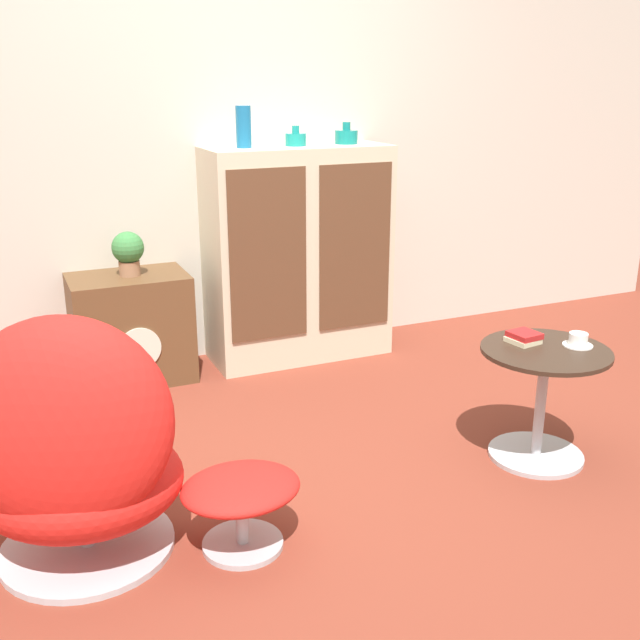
{
  "coord_description": "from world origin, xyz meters",
  "views": [
    {
      "loc": [
        -1.18,
        -2.38,
        1.55
      ],
      "look_at": [
        0.05,
        0.41,
        0.55
      ],
      "focal_mm": 42.0,
      "sensor_mm": 36.0,
      "label": 1
    }
  ],
  "objects_px": {
    "book_stack": "(524,337)",
    "coffee_table": "(542,393)",
    "vase_inner_right": "(346,136)",
    "potted_plant": "(128,251)",
    "vase_leftmost": "(244,127)",
    "ottoman": "(241,495)",
    "vase_inner_left": "(296,139)",
    "sideboard": "(298,254)",
    "tv_console": "(132,328)",
    "teacup": "(578,341)",
    "egg_chair": "(73,456)"
  },
  "relations": [
    {
      "from": "potted_plant",
      "to": "book_stack",
      "type": "bearing_deg",
      "value": -47.43
    },
    {
      "from": "coffee_table",
      "to": "potted_plant",
      "type": "height_order",
      "value": "potted_plant"
    },
    {
      "from": "book_stack",
      "to": "sideboard",
      "type": "bearing_deg",
      "value": 105.9
    },
    {
      "from": "vase_leftmost",
      "to": "vase_inner_left",
      "type": "xyz_separation_m",
      "value": [
        0.29,
        0.0,
        -0.07
      ]
    },
    {
      "from": "egg_chair",
      "to": "coffee_table",
      "type": "height_order",
      "value": "egg_chair"
    },
    {
      "from": "tv_console",
      "to": "vase_inner_left",
      "type": "relative_size",
      "value": 5.35
    },
    {
      "from": "tv_console",
      "to": "coffee_table",
      "type": "relative_size",
      "value": 1.14
    },
    {
      "from": "egg_chair",
      "to": "ottoman",
      "type": "bearing_deg",
      "value": -15.35
    },
    {
      "from": "ottoman",
      "to": "egg_chair",
      "type": "bearing_deg",
      "value": 164.65
    },
    {
      "from": "vase_inner_right",
      "to": "teacup",
      "type": "bearing_deg",
      "value": -79.36
    },
    {
      "from": "teacup",
      "to": "book_stack",
      "type": "height_order",
      "value": "teacup"
    },
    {
      "from": "book_stack",
      "to": "vase_leftmost",
      "type": "bearing_deg",
      "value": 115.98
    },
    {
      "from": "ottoman",
      "to": "vase_inner_right",
      "type": "relative_size",
      "value": 3.27
    },
    {
      "from": "tv_console",
      "to": "book_stack",
      "type": "distance_m",
      "value": 2.01
    },
    {
      "from": "tv_console",
      "to": "egg_chair",
      "type": "bearing_deg",
      "value": -106.72
    },
    {
      "from": "egg_chair",
      "to": "vase_inner_right",
      "type": "height_order",
      "value": "vase_inner_right"
    },
    {
      "from": "vase_inner_left",
      "to": "book_stack",
      "type": "height_order",
      "value": "vase_inner_left"
    },
    {
      "from": "vase_leftmost",
      "to": "teacup",
      "type": "height_order",
      "value": "vase_leftmost"
    },
    {
      "from": "sideboard",
      "to": "egg_chair",
      "type": "height_order",
      "value": "sideboard"
    },
    {
      "from": "vase_leftmost",
      "to": "book_stack",
      "type": "xyz_separation_m",
      "value": [
        0.71,
        -1.46,
        -0.78
      ]
    },
    {
      "from": "sideboard",
      "to": "book_stack",
      "type": "distance_m",
      "value": 1.52
    },
    {
      "from": "sideboard",
      "to": "egg_chair",
      "type": "distance_m",
      "value": 2.08
    },
    {
      "from": "egg_chair",
      "to": "coffee_table",
      "type": "relative_size",
      "value": 1.7
    },
    {
      "from": "egg_chair",
      "to": "book_stack",
      "type": "relative_size",
      "value": 6.86
    },
    {
      "from": "vase_leftmost",
      "to": "teacup",
      "type": "distance_m",
      "value": 1.98
    },
    {
      "from": "egg_chair",
      "to": "book_stack",
      "type": "distance_m",
      "value": 1.83
    },
    {
      "from": "ottoman",
      "to": "book_stack",
      "type": "xyz_separation_m",
      "value": [
        1.31,
        0.2,
        0.31
      ]
    },
    {
      "from": "ottoman",
      "to": "teacup",
      "type": "height_order",
      "value": "teacup"
    },
    {
      "from": "tv_console",
      "to": "teacup",
      "type": "relative_size",
      "value": 4.92
    },
    {
      "from": "vase_inner_right",
      "to": "coffee_table",
      "type": "bearing_deg",
      "value": -84.32
    },
    {
      "from": "vase_inner_right",
      "to": "vase_leftmost",
      "type": "bearing_deg",
      "value": 180.0
    },
    {
      "from": "book_stack",
      "to": "coffee_table",
      "type": "bearing_deg",
      "value": -71.12
    },
    {
      "from": "egg_chair",
      "to": "ottoman",
      "type": "xyz_separation_m",
      "value": [
        0.51,
        -0.14,
        -0.19
      ]
    },
    {
      "from": "egg_chair",
      "to": "potted_plant",
      "type": "bearing_deg",
      "value": 72.78
    },
    {
      "from": "ottoman",
      "to": "sideboard",
      "type": "bearing_deg",
      "value": 61.69
    },
    {
      "from": "vase_inner_right",
      "to": "vase_inner_left",
      "type": "bearing_deg",
      "value": 180.0
    },
    {
      "from": "ottoman",
      "to": "vase_leftmost",
      "type": "relative_size",
      "value": 1.93
    },
    {
      "from": "teacup",
      "to": "book_stack",
      "type": "bearing_deg",
      "value": 144.83
    },
    {
      "from": "vase_inner_right",
      "to": "book_stack",
      "type": "distance_m",
      "value": 1.63
    },
    {
      "from": "potted_plant",
      "to": "teacup",
      "type": "xyz_separation_m",
      "value": [
        1.52,
        -1.59,
        -0.19
      ]
    },
    {
      "from": "egg_chair",
      "to": "teacup",
      "type": "xyz_separation_m",
      "value": [
        2.0,
        -0.06,
        0.12
      ]
    },
    {
      "from": "vase_inner_right",
      "to": "potted_plant",
      "type": "relative_size",
      "value": 0.55
    },
    {
      "from": "sideboard",
      "to": "vase_inner_right",
      "type": "bearing_deg",
      "value": 0.75
    },
    {
      "from": "teacup",
      "to": "book_stack",
      "type": "distance_m",
      "value": 0.22
    },
    {
      "from": "ottoman",
      "to": "vase_inner_left",
      "type": "relative_size",
      "value": 3.66
    },
    {
      "from": "coffee_table",
      "to": "book_stack",
      "type": "relative_size",
      "value": 4.03
    },
    {
      "from": "tv_console",
      "to": "ottoman",
      "type": "distance_m",
      "value": 1.67
    },
    {
      "from": "egg_chair",
      "to": "vase_inner_right",
      "type": "xyz_separation_m",
      "value": [
        1.7,
        1.52,
        0.84
      ]
    },
    {
      "from": "coffee_table",
      "to": "vase_inner_right",
      "type": "distance_m",
      "value": 1.83
    },
    {
      "from": "coffee_table",
      "to": "vase_inner_left",
      "type": "xyz_separation_m",
      "value": [
        -0.46,
        1.56,
        0.93
      ]
    }
  ]
}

